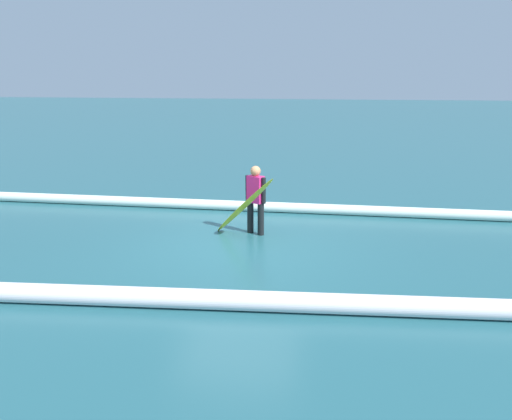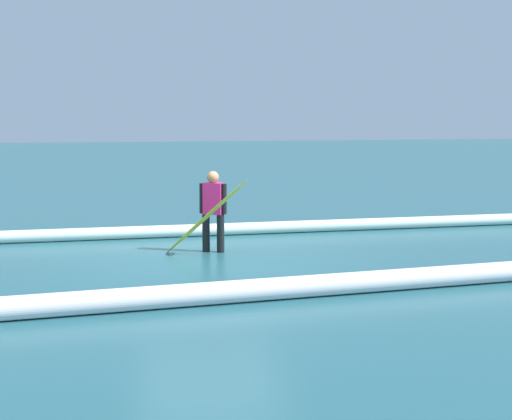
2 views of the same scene
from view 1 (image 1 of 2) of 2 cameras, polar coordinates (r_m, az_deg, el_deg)
The scene contains 5 objects.
ground_plane at distance 10.35m, azimuth -2.06°, elevation -4.04°, with size 121.17×121.17×0.00m, color #245A63.
surfer at distance 10.90m, azimuth -0.05°, elevation 1.53°, with size 0.47×0.34×1.49m.
surfboard at distance 10.62m, azimuth -1.38°, elevation 0.41°, with size 1.51×1.16×1.43m.
wave_crest_foreground at distance 12.75m, azimuth 10.26°, elevation -0.00°, with size 0.25×0.25×21.92m, color white.
wave_crest_midground at distance 7.58m, azimuth 0.95°, elevation -10.14°, with size 0.30×0.30×17.01m, color white.
Camera 1 is at (-1.79, 9.61, 3.37)m, focal length 35.86 mm.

